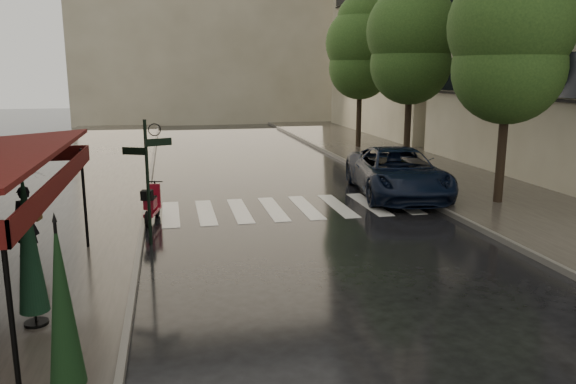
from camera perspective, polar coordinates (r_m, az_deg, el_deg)
name	(u,v)px	position (r m, az deg, el deg)	size (l,w,h in m)	color
ground	(208,285)	(11.58, -8.11, -9.29)	(120.00, 120.00, 0.00)	black
sidewalk_near	(70,180)	(23.47, -21.25, 1.11)	(6.00, 60.00, 0.12)	#38332D
sidewalk_far	(421,167)	(25.58, 13.40, 2.45)	(5.50, 60.00, 0.12)	#38332D
curb_near	(150,177)	(23.16, -13.80, 1.49)	(0.12, 60.00, 0.16)	#595651
curb_far	(361,169)	(24.52, 7.47, 2.31)	(0.12, 60.00, 0.16)	#595651
crosswalk	(290,208)	(17.67, 0.17, -1.64)	(7.85, 3.20, 0.01)	silver
signpost	(148,172)	(13.99, -14.08, 1.99)	(1.17, 0.29, 3.10)	black
backdrop_building	(208,0)	(49.25, -8.09, 18.75)	(22.00, 6.00, 20.00)	#9E9478
tree_near	(511,34)	(18.84, 21.71, 14.68)	(3.80, 3.80, 7.99)	black
tree_mid	(411,38)	(24.97, 12.43, 15.02)	(3.80, 3.80, 8.34)	black
tree_far	(361,48)	(31.54, 7.39, 14.28)	(3.80, 3.80, 8.16)	black
pedestrian_with_umbrella	(23,186)	(13.71, -25.35, 0.54)	(1.09, 1.10, 2.42)	black
scooter	(152,205)	(16.41, -13.68, -1.29)	(0.60, 1.62, 1.07)	black
parked_car	(397,172)	(19.69, 11.05, 1.98)	(2.71, 5.87, 1.63)	black
parasol_front	(28,242)	(9.92, -24.88, -4.64)	(0.47, 0.47, 2.63)	black
parasol_back	(62,304)	(7.55, -21.98, -10.54)	(0.45, 0.45, 2.39)	black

